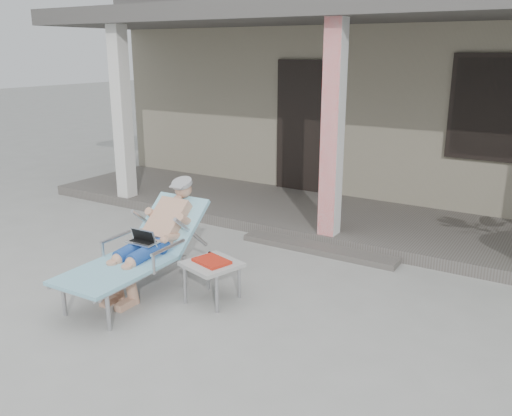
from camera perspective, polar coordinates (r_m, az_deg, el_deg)
The scene contains 7 objects.
ground at distance 5.28m, azimuth -2.20°, elevation -10.69°, with size 60.00×60.00×0.00m, color #9E9E99.
house at distance 10.75m, azimuth 17.71°, elevation 11.67°, with size 10.40×5.40×3.30m.
porch_deck at distance 7.74m, azimuth 10.21°, elevation -1.40°, with size 10.00×2.00×0.15m, color #605B56.
porch_overhang at distance 7.34m, azimuth 11.16°, elevation 19.09°, with size 10.00×2.30×2.85m.
porch_step at distance 6.75m, azimuth 6.57°, elevation -4.26°, with size 2.00×0.30×0.07m, color #605B56.
lounger at distance 5.57m, azimuth -11.60°, elevation -1.70°, with size 0.70×1.78×1.15m.
side_table at distance 5.34m, azimuth -4.66°, elevation -6.12°, with size 0.60×0.60×0.43m.
Camera 1 is at (2.63, -3.90, 2.40)m, focal length 38.00 mm.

